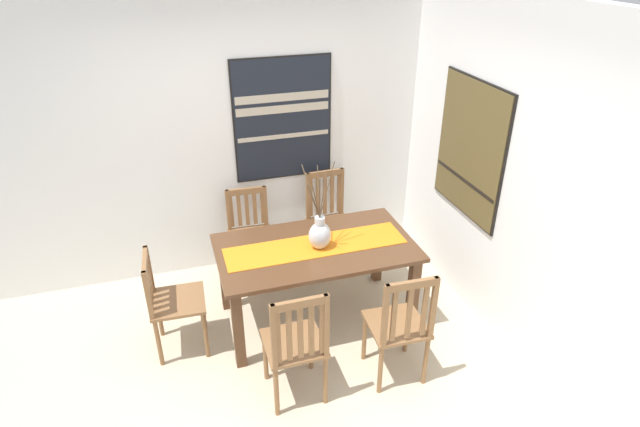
{
  "coord_description": "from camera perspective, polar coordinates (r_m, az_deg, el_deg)",
  "views": [
    {
      "loc": [
        -0.64,
        -2.84,
        3.05
      ],
      "look_at": [
        0.45,
        0.67,
        1.06
      ],
      "focal_mm": 29.31,
      "sensor_mm": 36.0,
      "label": 1
    }
  ],
  "objects": [
    {
      "name": "ground_plane",
      "position": [
        4.23,
        -3.35,
        -18.11
      ],
      "size": [
        6.4,
        6.4,
        0.03
      ],
      "primitive_type": "cube",
      "color": "beige"
    },
    {
      "name": "painting_on_side_wall",
      "position": [
        4.59,
        16.12,
        6.8
      ],
      "size": [
        0.05,
        0.95,
        1.17
      ],
      "color": "black"
    },
    {
      "name": "chair_4",
      "position": [
        3.96,
        8.7,
        -11.95
      ],
      "size": [
        0.44,
        0.44,
        0.99
      ],
      "color": "brown",
      "rests_on": "ground_plane"
    },
    {
      "name": "dining_table",
      "position": [
        4.4,
        -0.47,
        -4.83
      ],
      "size": [
        1.64,
        0.92,
        0.75
      ],
      "color": "#51331E",
      "rests_on": "ground_plane"
    },
    {
      "name": "chair_3",
      "position": [
        3.76,
        -2.63,
        -13.99
      ],
      "size": [
        0.42,
        0.42,
        0.99
      ],
      "color": "brown",
      "rests_on": "ground_plane"
    },
    {
      "name": "chair_2",
      "position": [
        4.35,
        -16.08,
        -9.03
      ],
      "size": [
        0.44,
        0.44,
        0.89
      ],
      "color": "brown",
      "rests_on": "ground_plane"
    },
    {
      "name": "wall_back",
      "position": [
        5.04,
        -9.13,
        8.36
      ],
      "size": [
        6.4,
        0.12,
        2.7
      ],
      "primitive_type": "cube",
      "color": "white",
      "rests_on": "ground_plane"
    },
    {
      "name": "painting_on_back_wall",
      "position": [
        5.0,
        -4.09,
        10.23
      ],
      "size": [
        0.94,
        0.05,
        1.17
      ],
      "color": "black"
    },
    {
      "name": "centerpiece_vase",
      "position": [
        4.25,
        -0.02,
        -2.23
      ],
      "size": [
        0.26,
        0.28,
        0.74
      ],
      "color": "silver",
      "rests_on": "dining_table"
    },
    {
      "name": "chair_1",
      "position": [
        5.09,
        -7.65,
        -2.06
      ],
      "size": [
        0.44,
        0.44,
        0.9
      ],
      "color": "brown",
      "rests_on": "ground_plane"
    },
    {
      "name": "chair_0",
      "position": [
        5.24,
        0.99,
        -0.52
      ],
      "size": [
        0.44,
        0.44,
        0.98
      ],
      "color": "brown",
      "rests_on": "ground_plane"
    },
    {
      "name": "wall_side",
      "position": [
        4.15,
        21.81,
        2.08
      ],
      "size": [
        0.12,
        6.4,
        2.7
      ],
      "primitive_type": "cube",
      "color": "white",
      "rests_on": "ground_plane"
    },
    {
      "name": "table_runner",
      "position": [
        4.34,
        -0.47,
        -3.54
      ],
      "size": [
        1.51,
        0.36,
        0.01
      ],
      "primitive_type": "cube",
      "color": "orange",
      "rests_on": "dining_table"
    }
  ]
}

